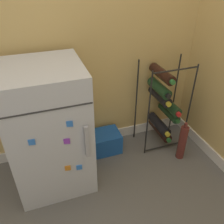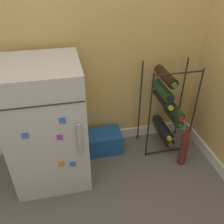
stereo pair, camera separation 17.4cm
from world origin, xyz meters
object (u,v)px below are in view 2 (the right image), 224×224
Objects in this scene: mini_fridge at (48,125)px; loose_bottle_floor at (184,148)px; soda_box at (105,141)px; wine_rack at (166,109)px.

loose_bottle_floor is at bearing -7.37° from mini_fridge.
mini_fridge is 3.20× the size of soda_box.
mini_fridge is 2.58× the size of loose_bottle_floor.
wine_rack is 2.71× the size of soda_box.
soda_box is (-0.50, 0.04, -0.29)m from wine_rack.
wine_rack reaches higher than loose_bottle_floor.
wine_rack is (0.92, 0.12, -0.07)m from mini_fridge.
loose_bottle_floor reaches higher than soda_box.
wine_rack is at bearing -4.80° from soda_box.
soda_box is 0.65m from loose_bottle_floor.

